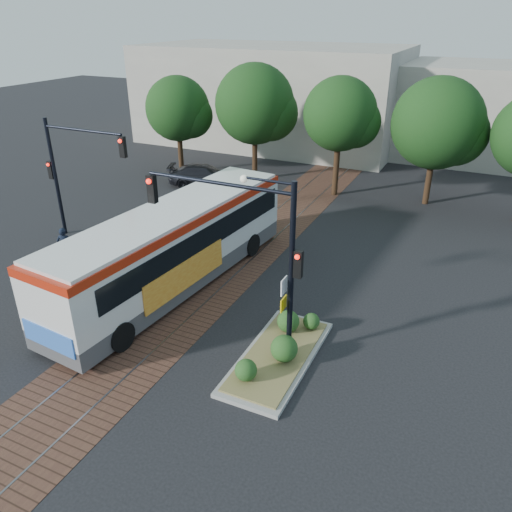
# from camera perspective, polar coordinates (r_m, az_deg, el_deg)

# --- Properties ---
(ground) EXTENTS (120.00, 120.00, 0.00)m
(ground) POSITION_cam_1_polar(r_m,az_deg,el_deg) (19.83, -9.29, -6.29)
(ground) COLOR black
(ground) RESTS_ON ground
(trackbed) EXTENTS (3.60, 40.00, 0.02)m
(trackbed) POSITION_cam_1_polar(r_m,az_deg,el_deg) (22.75, -3.72, -1.43)
(trackbed) COLOR #523425
(trackbed) RESTS_ON ground
(tree_row) EXTENTS (26.40, 5.60, 7.67)m
(tree_row) POSITION_cam_1_polar(r_m,az_deg,el_deg) (31.73, 9.26, 15.55)
(tree_row) COLOR #382314
(tree_row) RESTS_ON ground
(warehouses) EXTENTS (40.00, 13.00, 8.00)m
(warehouses) POSITION_cam_1_polar(r_m,az_deg,el_deg) (44.10, 11.77, 16.92)
(warehouses) COLOR #ADA899
(warehouses) RESTS_ON ground
(city_bus) EXTENTS (3.93, 13.08, 3.45)m
(city_bus) POSITION_cam_1_polar(r_m,az_deg,el_deg) (20.89, -9.21, 1.48)
(city_bus) COLOR #474749
(city_bus) RESTS_ON ground
(traffic_island) EXTENTS (2.20, 5.20, 1.13)m
(traffic_island) POSITION_cam_1_polar(r_m,az_deg,el_deg) (17.05, 2.72, -10.62)
(traffic_island) COLOR gray
(traffic_island) RESTS_ON ground
(signal_pole_main) EXTENTS (5.49, 0.46, 6.00)m
(signal_pole_main) POSITION_cam_1_polar(r_m,az_deg,el_deg) (15.49, -0.12, 1.88)
(signal_pole_main) COLOR black
(signal_pole_main) RESTS_ON ground
(signal_pole_left) EXTENTS (4.99, 0.34, 6.00)m
(signal_pole_left) POSITION_cam_1_polar(r_m,az_deg,el_deg) (26.21, -20.49, 9.81)
(signal_pole_left) COLOR black
(signal_pole_left) RESTS_ON ground
(officer) EXTENTS (0.79, 0.68, 1.82)m
(officer) POSITION_cam_1_polar(r_m,az_deg,el_deg) (24.33, -20.99, 1.05)
(officer) COLOR black
(officer) RESTS_ON ground
(parked_car) EXTENTS (5.15, 3.62, 1.39)m
(parked_car) POSITION_cam_1_polar(r_m,az_deg,el_deg) (33.88, -5.89, 9.17)
(parked_car) COLOR black
(parked_car) RESTS_ON ground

